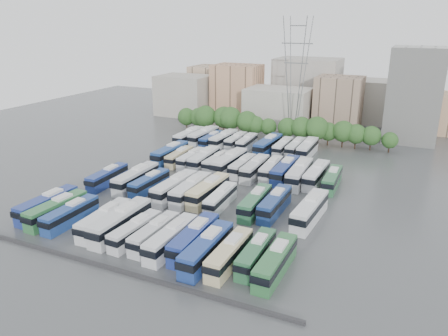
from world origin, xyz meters
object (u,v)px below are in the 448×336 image
at_px(bus_r3_s2, 212,140).
at_px(bus_r0_s0, 47,205).
at_px(bus_r0_s4, 104,220).
at_px(bus_r1_s6, 191,190).
at_px(bus_r3_s5, 247,142).
at_px(bus_r3_s0, 189,136).
at_px(bus_r0_s9, 194,238).
at_px(bus_r2_s10, 285,170).
at_px(bus_r0_s6, 135,230).
at_px(bus_r0_s11, 229,254).
at_px(bus_r2_s7, 243,166).
at_px(bus_r2_s11, 299,173).
at_px(bus_r0_s1, 57,210).
at_px(bus_r1_s11, 275,203).
at_px(bus_r2_s13, 332,179).
at_px(bus_r0_s13, 275,261).
at_px(bus_r0_s12, 256,253).
at_px(bus_r2_s4, 204,159).
at_px(bus_r3_s9, 296,147).
at_px(bus_r3_s7, 268,145).
at_px(bus_r0_s5, 121,222).
at_px(apartment_tower, 414,95).
at_px(bus_r0_s7, 155,233).
at_px(bus_r1_s5, 175,187).
at_px(bus_r3_s8, 283,147).
at_px(bus_r2_s9, 271,169).
at_px(bus_r2_s1, 170,153).
at_px(bus_r3_s10, 307,148).
at_px(electricity_pylon, 296,72).
at_px(bus_r2_s12, 316,175).
at_px(bus_r3_s1, 204,136).
at_px(bus_r2_s3, 192,158).
at_px(bus_r1_s8, 220,198).
at_px(bus_r0_s8, 171,238).
at_px(bus_r1_s3, 149,183).
at_px(bus_r0_s2, 70,214).
at_px(bus_r2_s5, 217,162).
at_px(bus_r3_s4, 236,141).
at_px(bus_r1_s7, 208,190).
at_px(bus_r3_s3, 224,139).
at_px(bus_r1_s13, 310,210).
at_px(bus_r0_s10, 207,249).
at_px(bus_r2_s2, 179,157).

bearing_deg(bus_r3_s2, bus_r0_s0, -97.26).
bearing_deg(bus_r0_s4, bus_r1_s6, 66.50).
bearing_deg(bus_r0_s0, bus_r3_s5, 74.19).
bearing_deg(bus_r3_s0, bus_r0_s9, -59.52).
relative_size(bus_r0_s9, bus_r2_s10, 0.97).
bearing_deg(bus_r0_s4, bus_r0_s9, -1.41).
xyz_separation_m(bus_r0_s6, bus_r0_s11, (16.36, -0.44, 0.11)).
distance_m(bus_r2_s7, bus_r2_s11, 13.30).
distance_m(bus_r0_s1, bus_r0_s9, 26.60).
distance_m(bus_r1_s11, bus_r2_s13, 18.29).
distance_m(bus_r0_s4, bus_r2_s13, 46.18).
xyz_separation_m(bus_r0_s13, bus_r3_s0, (-42.98, 52.82, 0.12)).
relative_size(bus_r0_s12, bus_r2_s4, 0.88).
bearing_deg(bus_r0_s12, bus_r3_s9, 99.14).
bearing_deg(bus_r3_s7, bus_r0_s5, -94.76).
relative_size(apartment_tower, bus_r0_s7, 2.28).
height_order(apartment_tower, bus_r1_s5, apartment_tower).
height_order(bus_r0_s0, bus_r1_s11, bus_r0_s0).
distance_m(bus_r0_s0, bus_r3_s8, 59.88).
relative_size(bus_r1_s6, bus_r2_s9, 1.11).
distance_m(bus_r2_s1, bus_r3_s10, 34.58).
height_order(bus_r0_s0, bus_r2_s9, bus_r0_s0).
relative_size(electricity_pylon, bus_r3_s2, 2.98).
xyz_separation_m(bus_r0_s1, bus_r1_s5, (13.17, 17.42, 0.11)).
bearing_deg(bus_r2_s12, bus_r0_s0, -136.91).
bearing_deg(bus_r3_s1, bus_r3_s5, 1.97).
xyz_separation_m(bus_r2_s3, bus_r2_s7, (13.20, -0.10, 0.04)).
bearing_deg(bus_r1_s8, bus_r3_s1, 119.12).
distance_m(bus_r0_s12, bus_r3_s9, 55.18).
height_order(bus_r2_s12, bus_r3_s5, bus_r2_s12).
height_order(bus_r0_s8, bus_r1_s3, bus_r0_s8).
distance_m(bus_r0_s2, bus_r2_s5, 37.87).
bearing_deg(bus_r2_s1, bus_r3_s4, 63.30).
distance_m(bus_r1_s7, bus_r2_s10, 20.11).
xyz_separation_m(bus_r0_s4, bus_r0_s13, (29.65, -0.60, -0.01)).
height_order(bus_r3_s0, bus_r3_s2, bus_r3_s0).
bearing_deg(bus_r3_s3, bus_r3_s9, 5.40).
bearing_deg(bus_r1_s3, bus_r3_s1, 102.09).
relative_size(bus_r0_s1, bus_r2_s4, 0.98).
distance_m(bus_r0_s4, bus_r2_s4, 35.89).
bearing_deg(bus_r2_s1, bus_r0_s5, -69.21).
height_order(bus_r0_s7, bus_r2_s3, bus_r0_s7).
xyz_separation_m(bus_r1_s13, bus_r3_s4, (-29.85, 37.19, -0.35)).
distance_m(bus_r0_s7, bus_r0_s8, 3.40).
height_order(bus_r0_s6, bus_r3_s2, bus_r3_s2).
bearing_deg(bus_r0_s8, bus_r0_s10, -6.11).
distance_m(bus_r2_s5, bus_r3_s4, 18.86).
bearing_deg(bus_r0_s2, bus_r3_s0, 97.47).
xyz_separation_m(apartment_tower, bus_r0_s5, (-39.09, -81.46, -10.90)).
bearing_deg(bus_r2_s2, bus_r2_s1, 163.98).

